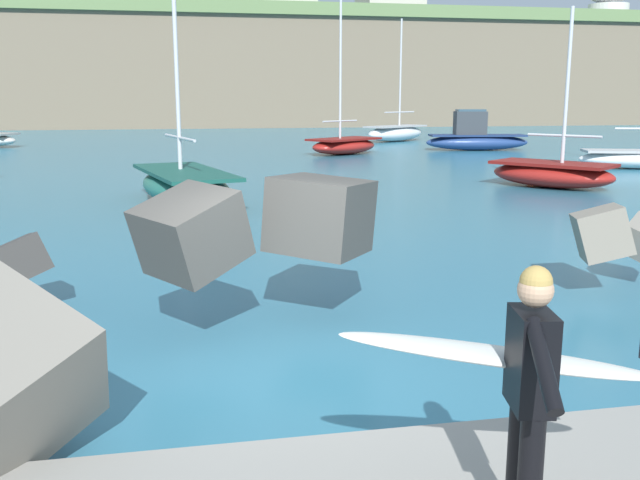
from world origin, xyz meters
The scene contains 13 objects.
ground_plane centered at (0.00, 0.00, 0.00)m, with size 400.00×400.00×0.00m, color #2D6B84.
breakwater_jetty centered at (0.93, 0.89, 1.06)m, with size 33.26×5.85×2.02m.
surfer_with_board centered at (1.01, -3.31, 1.28)m, with size 2.12×1.35×1.78m.
boat_near_left centered at (-0.93, 13.00, 0.54)m, with size 3.34×5.89×7.88m.
boat_near_centre centered at (7.39, 29.11, 0.50)m, with size 4.72×4.18×7.82m.
boat_near_right centered at (11.13, 14.42, 0.48)m, with size 4.09×4.48×5.78m.
boat_mid_centre centered at (13.25, 39.01, 0.60)m, with size 5.43×4.60×8.02m.
boat_mid_right centered at (15.29, 30.41, 0.70)m, with size 5.95×2.51×2.28m.
mooring_buoy_inner centered at (12.25, 17.83, 0.22)m, with size 0.44×0.44×0.44m.
headland_bluff centered at (22.25, 83.14, 5.88)m, with size 100.56×45.22×11.72m.
station_building_central centered at (26.54, 85.94, 15.01)m, with size 7.89×8.33×6.55m.
station_building_east centered at (10.58, 89.80, 14.25)m, with size 5.21×5.45×5.03m.
station_building_annex centered at (3.74, 92.55, 14.45)m, with size 5.86×7.03×5.43m.
Camera 1 is at (-0.96, -7.05, 2.97)m, focal length 39.45 mm.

